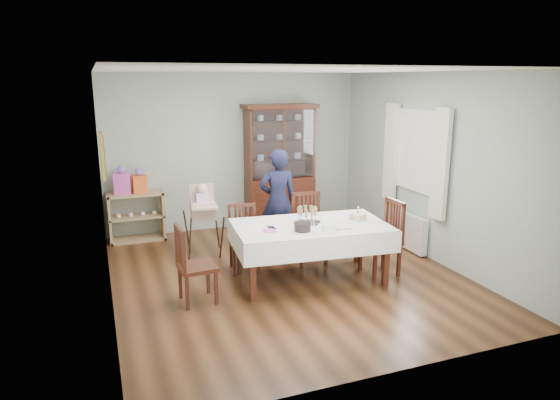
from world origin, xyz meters
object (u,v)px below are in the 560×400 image
champagne_tray (307,218)px  sideboard (137,217)px  dining_table (310,252)px  chair_far_right (309,242)px  chair_end_right (381,252)px  gift_bag_orange (140,182)px  chair_end_left (196,279)px  high_chair (204,228)px  gift_bag_pink (122,181)px  birthday_cake (358,216)px  chair_far_left (244,251)px  woman (278,201)px  china_cabinet (280,164)px

champagne_tray → sideboard: bearing=128.6°
dining_table → chair_far_right: 0.67m
chair_end_right → gift_bag_orange: gift_bag_orange is taller
dining_table → champagne_tray: champagne_tray is taller
champagne_tray → chair_end_left: bearing=-172.3°
chair_end_left → high_chair: bearing=-18.9°
gift_bag_pink → chair_far_right: bearing=-37.9°
sideboard → high_chair: 1.40m
birthday_cake → champagne_tray: bearing=173.1°
sideboard → champagne_tray: champagne_tray is taller
chair_far_right → chair_end_right: size_ratio=0.98×
chair_far_right → gift_bag_pink: 3.16m
chair_end_right → gift_bag_pink: bearing=-130.6°
chair_end_left → gift_bag_pink: bearing=9.8°
birthday_cake → gift_bag_orange: gift_bag_orange is taller
champagne_tray → gift_bag_orange: (-1.88, 2.45, 0.15)m
dining_table → chair_far_left: bearing=138.3°
woman → china_cabinet: bearing=-104.4°
china_cabinet → gift_bag_orange: bearing=180.0°
dining_table → champagne_tray: (-0.02, 0.06, 0.45)m
chair_far_right → gift_bag_pink: bearing=146.6°
woman → champagne_tray: 1.16m
chair_far_right → champagne_tray: (-0.28, -0.55, 0.53)m
champagne_tray → gift_bag_orange: 3.09m
china_cabinet → high_chair: china_cabinet is taller
dining_table → woman: 1.29m
dining_table → gift_bag_orange: size_ratio=5.11×
gift_bag_pink → birthday_cake: bearing=-41.6°
sideboard → chair_end_right: (2.98, -2.67, -0.10)m
sideboard → chair_far_left: (1.28, -1.89, -0.13)m
chair_far_left → birthday_cake: size_ratio=3.39×
woman → high_chair: size_ratio=1.45×
china_cabinet → chair_far_right: 2.08m
birthday_cake → woman: bearing=118.8°
chair_far_left → birthday_cake: birthday_cake is taller
chair_end_left → gift_bag_orange: 2.77m
high_chair → champagne_tray: high_chair is taller
birthday_cake → chair_end_right: bearing=-20.2°
champagne_tray → high_chair: bearing=128.3°
chair_far_right → chair_end_right: 1.05m
chair_end_left → champagne_tray: 1.63m
champagne_tray → woman: bearing=89.0°
dining_table → gift_bag_orange: bearing=127.3°
birthday_cake → gift_bag_orange: size_ratio=0.65×
chair_end_left → sideboard: bearing=6.0°
woman → gift_bag_pink: 2.53m
chair_end_left → champagne_tray: (1.52, 0.21, 0.55)m
sideboard → high_chair: bearing=-51.0°
china_cabinet → chair_far_left: size_ratio=2.39×
gift_bag_pink → dining_table: bearing=-49.1°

